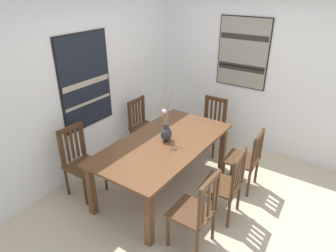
# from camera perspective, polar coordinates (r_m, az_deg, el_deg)

# --- Properties ---
(ground_plane) EXTENTS (6.40, 6.40, 0.03)m
(ground_plane) POSITION_cam_1_polar(r_m,az_deg,el_deg) (4.14, 6.22, -14.22)
(ground_plane) COLOR beige
(wall_back) EXTENTS (6.40, 0.12, 2.70)m
(wall_back) POSITION_cam_1_polar(r_m,az_deg,el_deg) (4.53, -14.21, 8.51)
(wall_back) COLOR white
(wall_back) RESTS_ON ground_plane
(wall_side) EXTENTS (0.12, 6.40, 2.70)m
(wall_side) POSITION_cam_1_polar(r_m,az_deg,el_deg) (5.08, 17.30, 10.00)
(wall_side) COLOR white
(wall_side) RESTS_ON ground_plane
(dining_table) EXTENTS (1.98, 1.04, 0.73)m
(dining_table) POSITION_cam_1_polar(r_m,az_deg,el_deg) (4.00, -0.73, -4.17)
(dining_table) COLOR brown
(dining_table) RESTS_ON ground_plane
(centerpiece_vase) EXTENTS (0.24, 0.18, 0.71)m
(centerpiece_vase) POSITION_cam_1_polar(r_m,az_deg,el_deg) (3.93, -0.33, -1.14)
(centerpiece_vase) COLOR #333338
(centerpiece_vase) RESTS_ON dining_table
(chair_0) EXTENTS (0.45, 0.45, 0.87)m
(chair_0) POSITION_cam_1_polar(r_m,az_deg,el_deg) (4.25, 14.42, -5.96)
(chair_0) COLOR #4C301C
(chair_0) RESTS_ON ground_plane
(chair_1) EXTENTS (0.42, 0.42, 0.96)m
(chair_1) POSITION_cam_1_polar(r_m,az_deg,el_deg) (4.19, -16.13, -6.19)
(chair_1) COLOR #4C301C
(chair_1) RESTS_ON ground_plane
(chair_2) EXTENTS (0.42, 0.42, 0.93)m
(chair_2) POSITION_cam_1_polar(r_m,az_deg,el_deg) (3.29, 5.37, -15.63)
(chair_2) COLOR #4C301C
(chair_2) RESTS_ON ground_plane
(chair_3) EXTENTS (0.42, 0.42, 0.90)m
(chair_3) POSITION_cam_1_polar(r_m,az_deg,el_deg) (5.10, 8.13, 0.44)
(chair_3) COLOR #4C301C
(chair_3) RESTS_ON ground_plane
(chair_4) EXTENTS (0.45, 0.45, 0.91)m
(chair_4) POSITION_cam_1_polar(r_m,az_deg,el_deg) (3.71, 10.93, -10.52)
(chair_4) COLOR #4C301C
(chair_4) RESTS_ON ground_plane
(chair_5) EXTENTS (0.42, 0.42, 0.90)m
(chair_5) POSITION_cam_1_polar(r_m,az_deg,el_deg) (5.03, -4.71, 0.27)
(chair_5) COLOR #4C301C
(chair_5) RESTS_ON ground_plane
(painting_on_back_wall) EXTENTS (0.87, 0.05, 1.31)m
(painting_on_back_wall) POSITION_cam_1_polar(r_m,az_deg,el_deg) (4.37, -15.26, 8.07)
(painting_on_back_wall) COLOR black
(painting_on_side_wall) EXTENTS (0.05, 0.83, 1.10)m
(painting_on_side_wall) POSITION_cam_1_polar(r_m,az_deg,el_deg) (5.06, 13.89, 13.19)
(painting_on_side_wall) COLOR black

